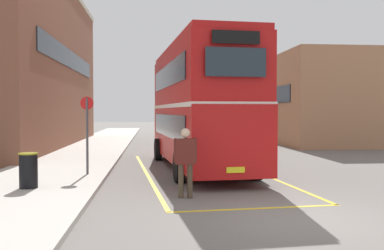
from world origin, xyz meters
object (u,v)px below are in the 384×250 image
(pedestrian_boarding, at_px, (185,157))
(bus_stop_sign, at_px, (87,127))
(double_decker_bus, at_px, (199,105))
(single_deck_bus, at_px, (225,118))
(litter_bin, at_px, (28,170))

(pedestrian_boarding, height_order, bus_stop_sign, bus_stop_sign)
(double_decker_bus, relative_size, pedestrian_boarding, 5.74)
(single_deck_bus, height_order, litter_bin, single_deck_bus)
(single_deck_bus, bearing_deg, bus_stop_sign, -110.54)
(litter_bin, bearing_deg, double_decker_bus, 41.72)
(bus_stop_sign, bearing_deg, pedestrian_boarding, -50.26)
(double_decker_bus, height_order, pedestrian_boarding, double_decker_bus)
(single_deck_bus, xyz_separation_m, bus_stop_sign, (-8.57, -22.87, 0.07))
(single_deck_bus, xyz_separation_m, litter_bin, (-9.79, -25.43, -1.01))
(bus_stop_sign, bearing_deg, double_decker_bus, 27.60)
(double_decker_bus, xyz_separation_m, pedestrian_boarding, (-0.97, -5.73, -1.45))
(single_deck_bus, distance_m, bus_stop_sign, 24.42)
(double_decker_bus, xyz_separation_m, litter_bin, (-5.21, -4.65, -1.89))
(double_decker_bus, height_order, litter_bin, double_decker_bus)
(bus_stop_sign, bearing_deg, single_deck_bus, 69.46)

